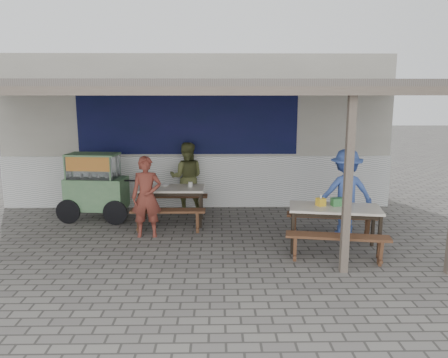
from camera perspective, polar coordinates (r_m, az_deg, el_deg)
name	(u,v)px	position (r m, az deg, el deg)	size (l,w,h in m)	color
ground	(190,251)	(7.50, -4.50, -9.37)	(60.00, 60.00, 0.00)	#66635D
back_wall	(198,131)	(10.64, -3.46, 6.22)	(9.00, 1.28, 3.50)	beige
warung_roof	(191,88)	(7.92, -4.28, 11.77)	(9.00, 4.21, 2.81)	#605752
table_left	(171,191)	(8.91, -6.89, -1.61)	(1.33, 0.73, 0.75)	silver
bench_left_street	(168,215)	(8.41, -7.31, -4.74)	(1.42, 0.30, 0.45)	brown
bench_left_wall	(175,200)	(9.58, -6.44, -2.76)	(1.42, 0.30, 0.45)	brown
table_right	(335,211)	(7.57, 14.26, -4.12)	(1.60, 0.96, 0.75)	silver
bench_right_street	(337,242)	(7.10, 14.58, -7.96)	(1.62, 0.55, 0.45)	brown
bench_right_wall	(331,220)	(8.23, 13.78, -5.27)	(1.62, 0.55, 0.45)	brown
vendor_cart	(95,184)	(9.47, -16.44, -0.66)	(1.81, 0.81, 1.41)	#689362
patron_street_side	(147,197)	(8.14, -10.07, -2.31)	(0.55, 0.36, 1.51)	brown
patron_wall_side	(187,177)	(9.78, -4.89, 0.23)	(0.76, 0.59, 1.57)	brown
patron_right_table	(346,192)	(8.46, 15.59, -1.67)	(1.04, 0.60, 1.61)	#415FB7
tissue_box	(321,202)	(7.57, 12.53, -2.94)	(0.13, 0.13, 0.13)	yellow
donation_box	(338,202)	(7.63, 14.61, -2.91)	(0.20, 0.14, 0.14)	#398043
condiment_jar	(190,184)	(8.91, -4.42, -0.71)	(0.09, 0.09, 0.10)	beige
condiment_bowl	(165,185)	(9.04, -7.71, -0.79)	(0.17, 0.17, 0.04)	silver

